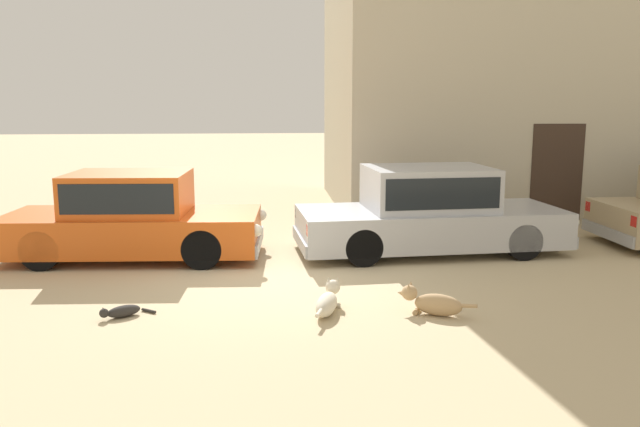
% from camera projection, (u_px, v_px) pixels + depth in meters
% --- Properties ---
extents(ground_plane, '(80.00, 80.00, 0.00)m').
position_uv_depth(ground_plane, '(266.00, 276.00, 9.63)').
color(ground_plane, tan).
extents(parked_sedan_nearest, '(4.34, 1.93, 1.42)m').
position_uv_depth(parked_sedan_nearest, '(132.00, 216.00, 10.63)').
color(parked_sedan_nearest, '#D15619').
rests_on(parked_sedan_nearest, ground_plane).
extents(parked_sedan_second, '(4.71, 2.07, 1.47)m').
position_uv_depth(parked_sedan_second, '(429.00, 210.00, 11.05)').
color(parked_sedan_second, '#B2B5BA').
rests_on(parked_sedan_second, ground_plane).
extents(apartment_block, '(12.22, 5.93, 8.79)m').
position_uv_depth(apartment_block, '(584.00, 24.00, 15.83)').
color(apartment_block, '#BCB299').
rests_on(apartment_block, ground_plane).
extents(stray_dog_spotted, '(0.42, 1.03, 0.36)m').
position_uv_depth(stray_dog_spotted, '(327.00, 301.00, 7.96)').
color(stray_dog_spotted, beige).
rests_on(stray_dog_spotted, ground_plane).
extents(stray_dog_tan, '(0.91, 0.51, 0.38)m').
position_uv_depth(stray_dog_tan, '(432.00, 302.00, 7.89)').
color(stray_dog_tan, tan).
rests_on(stray_dog_tan, ground_plane).
extents(stray_cat, '(0.63, 0.39, 0.16)m').
position_uv_depth(stray_cat, '(122.00, 311.00, 7.81)').
color(stray_cat, '#2D2B28').
rests_on(stray_cat, ground_plane).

